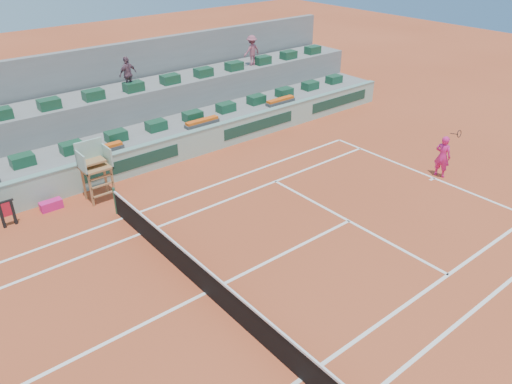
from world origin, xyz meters
TOP-DOWN VIEW (x-y plane):
  - ground at (0.00, 0.00)m, footprint 90.00×90.00m
  - seating_tier_lower at (0.00, 10.70)m, footprint 36.00×4.00m
  - seating_tier_upper at (0.00, 12.30)m, footprint 36.00×2.40m
  - stadium_back_wall at (0.00, 13.90)m, footprint 36.00×0.40m
  - player_bag at (-1.80, 7.83)m, footprint 0.82×0.36m
  - spectator_mid at (3.86, 11.83)m, footprint 1.02×0.59m
  - spectator_right at (11.39, 11.91)m, footprint 1.09×0.67m
  - court_lines at (0.00, 0.00)m, footprint 23.89×11.09m
  - tennis_net at (0.00, 0.00)m, footprint 0.10×11.97m
  - advertising_hoarding at (0.02, 8.50)m, footprint 36.00×0.34m
  - umpire_chair at (0.00, 7.50)m, footprint 1.10×0.90m
  - seat_row_lower at (0.00, 9.80)m, footprint 32.90×0.60m
  - seat_row_upper at (0.00, 11.70)m, footprint 32.90×0.60m
  - flower_planters at (-1.50, 9.00)m, footprint 26.80×0.36m
  - towel_rack at (-3.38, 7.60)m, footprint 0.61×0.10m
  - tennis_player at (12.26, 0.01)m, footprint 0.54×0.93m

SIDE VIEW (x-z plane):
  - ground at x=0.00m, z-range 0.00..0.00m
  - court_lines at x=0.00m, z-range 0.00..0.01m
  - player_bag at x=-1.80m, z-range 0.00..0.36m
  - tennis_net at x=0.00m, z-range -0.02..1.08m
  - seating_tier_lower at x=0.00m, z-range 0.00..1.20m
  - towel_rack at x=-3.38m, z-range 0.09..1.12m
  - advertising_hoarding at x=0.02m, z-range 0.00..1.26m
  - tennis_player at x=12.26m, z-range -0.21..2.07m
  - seating_tier_upper at x=0.00m, z-range 0.00..2.60m
  - flower_planters at x=-1.50m, z-range 1.19..1.47m
  - seat_row_lower at x=0.00m, z-range 1.20..1.64m
  - umpire_chair at x=0.00m, z-range 0.34..2.74m
  - stadium_back_wall at x=0.00m, z-range 0.00..4.40m
  - seat_row_upper at x=0.00m, z-range 2.60..3.04m
  - spectator_right at x=11.39m, z-range 2.60..4.23m
  - spectator_mid at x=3.86m, z-range 2.60..4.24m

